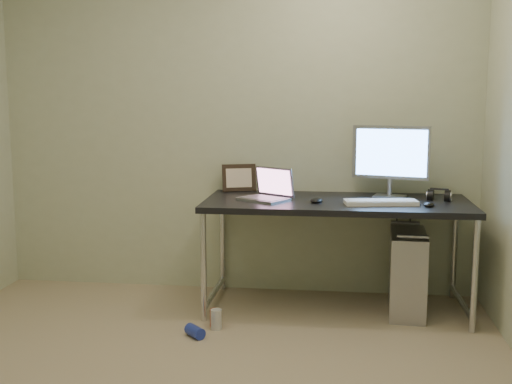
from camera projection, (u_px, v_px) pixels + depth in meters
name	position (u px, v px, depth m)	size (l,w,h in m)	color
wall_back	(236.00, 122.00, 4.67)	(3.50, 0.02, 2.50)	beige
desk	(337.00, 211.00, 4.29)	(1.76, 0.77, 0.75)	black
tower_computer	(407.00, 273.00, 4.27)	(0.26, 0.54, 0.58)	#A6A5AA
cable_a	(396.00, 242.00, 4.60)	(0.01, 0.01, 0.70)	black
cable_b	(409.00, 246.00, 4.58)	(0.01, 0.01, 0.72)	black
can_red	(215.00, 318.00, 4.04)	(0.06, 0.06, 0.11)	#AE2B14
can_white	(216.00, 319.00, 3.99)	(0.07, 0.07, 0.13)	silver
can_blue	(195.00, 331.00, 3.86)	(0.07, 0.07, 0.13)	#2336AE
laptop	(268.00, 192.00, 4.30)	(0.39, 0.38, 0.21)	#A5A5AB
monitor	(391.00, 156.00, 4.35)	(0.51, 0.20, 0.49)	#A5A5AB
keyboard	(381.00, 202.00, 4.11)	(0.46, 0.15, 0.03)	white
mouse_right	(429.00, 204.00, 4.04)	(0.07, 0.11, 0.04)	black
mouse_left	(316.00, 199.00, 4.20)	(0.08, 0.13, 0.04)	black
headphones	(439.00, 196.00, 4.27)	(0.17, 0.10, 0.10)	black
picture_frame	(239.00, 178.00, 4.67)	(0.25, 0.03, 0.20)	black
webcam	(287.00, 180.00, 4.57)	(0.05, 0.04, 0.13)	silver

